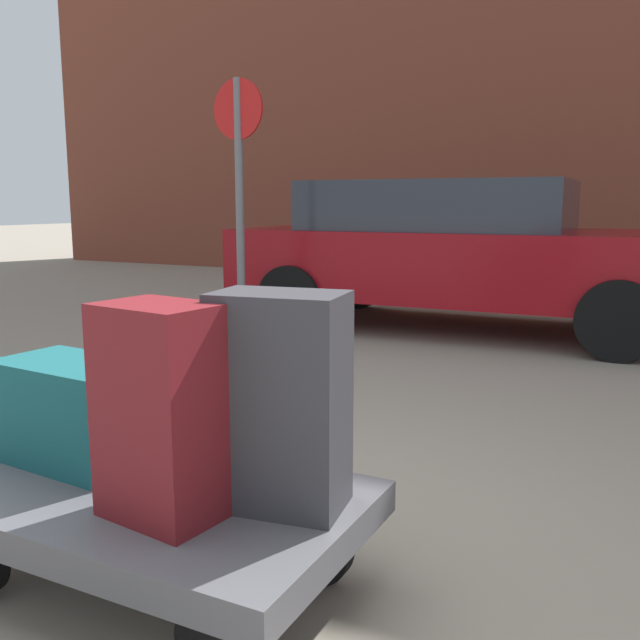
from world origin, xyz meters
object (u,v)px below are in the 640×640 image
at_px(suitcase_maroon_front_left, 162,412).
at_px(duffel_bag_teal_center, 75,411).
at_px(no_parking_sign, 239,182).
at_px(parked_car, 458,251).
at_px(luggage_cart, 148,508).
at_px(suitcase_charcoal_rear_left, 280,401).

height_order(suitcase_maroon_front_left, duffel_bag_teal_center, suitcase_maroon_front_left).
bearing_deg(no_parking_sign, parked_car, 46.62).
height_order(luggage_cart, suitcase_maroon_front_left, suitcase_maroon_front_left).
bearing_deg(duffel_bag_teal_center, suitcase_charcoal_rear_left, 4.99).
distance_m(suitcase_maroon_front_left, parked_car, 5.12).
bearing_deg(parked_car, luggage_cart, -85.14).
bearing_deg(parked_car, duffel_bag_teal_center, -89.42).
bearing_deg(suitcase_charcoal_rear_left, parked_car, 91.41).
relative_size(luggage_cart, suitcase_charcoal_rear_left, 2.14).
bearing_deg(suitcase_maroon_front_left, no_parking_sign, 127.78).
bearing_deg(no_parking_sign, duffel_bag_teal_center, -65.57).
bearing_deg(suitcase_maroon_front_left, parked_car, 104.20).
distance_m(suitcase_maroon_front_left, duffel_bag_teal_center, 0.60).
distance_m(suitcase_maroon_front_left, suitcase_charcoal_rear_left, 0.33).
height_order(luggage_cart, duffel_bag_teal_center, duffel_bag_teal_center).
xyz_separation_m(luggage_cart, no_parking_sign, (-1.89, 3.41, 1.12)).
height_order(luggage_cart, no_parking_sign, no_parking_sign).
distance_m(luggage_cart, no_parking_sign, 4.05).
relative_size(duffel_bag_teal_center, parked_car, 0.12).
bearing_deg(no_parking_sign, luggage_cart, -61.04).
height_order(duffel_bag_teal_center, suitcase_charcoal_rear_left, suitcase_charcoal_rear_left).
bearing_deg(duffel_bag_teal_center, luggage_cart, -7.26).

